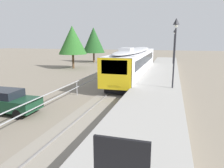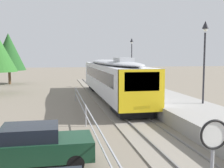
{
  "view_description": "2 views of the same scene",
  "coord_description": "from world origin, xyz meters",
  "px_view_note": "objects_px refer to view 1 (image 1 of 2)",
  "views": [
    {
      "loc": [
        4.38,
        5.06,
        4.67
      ],
      "look_at": [
        0.4,
        18.97,
        1.6
      ],
      "focal_mm": 33.71,
      "sensor_mm": 36.0,
      "label": 1
    },
    {
      "loc": [
        -4.84,
        5.53,
        4.04
      ],
      "look_at": [
        -1.0,
        24.97,
        2.0
      ],
      "focal_mm": 44.51,
      "sensor_mm": 36.0,
      "label": 2
    }
  ],
  "objects_px": {
    "platform_notice_board": "(121,161)",
    "platform_lamp_mid_platform": "(175,40)",
    "parked_hatchback_dark_green": "(7,101)",
    "commuter_train": "(134,61)",
    "platform_lamp_far_end": "(174,40)"
  },
  "relations": [
    {
      "from": "platform_notice_board",
      "to": "platform_lamp_mid_platform",
      "type": "bearing_deg",
      "value": 85.47
    },
    {
      "from": "platform_lamp_mid_platform",
      "to": "parked_hatchback_dark_green",
      "type": "height_order",
      "value": "platform_lamp_mid_platform"
    },
    {
      "from": "commuter_train",
      "to": "platform_lamp_far_end",
      "type": "height_order",
      "value": "platform_lamp_far_end"
    },
    {
      "from": "platform_lamp_far_end",
      "to": "platform_notice_board",
      "type": "xyz_separation_m",
      "value": [
        -1.04,
        -31.06,
        -2.44
      ]
    },
    {
      "from": "commuter_train",
      "to": "platform_notice_board",
      "type": "distance_m",
      "value": 21.55
    },
    {
      "from": "commuter_train",
      "to": "platform_notice_board",
      "type": "height_order",
      "value": "commuter_train"
    },
    {
      "from": "commuter_train",
      "to": "platform_lamp_mid_platform",
      "type": "bearing_deg",
      "value": -60.88
    },
    {
      "from": "commuter_train",
      "to": "parked_hatchback_dark_green",
      "type": "bearing_deg",
      "value": -111.33
    },
    {
      "from": "platform_lamp_mid_platform",
      "to": "platform_lamp_far_end",
      "type": "relative_size",
      "value": 1.0
    },
    {
      "from": "platform_lamp_far_end",
      "to": "platform_notice_board",
      "type": "height_order",
      "value": "platform_lamp_far_end"
    },
    {
      "from": "platform_lamp_mid_platform",
      "to": "parked_hatchback_dark_green",
      "type": "xyz_separation_m",
      "value": [
        -10.18,
        -6.37,
        -3.83
      ]
    },
    {
      "from": "platform_lamp_far_end",
      "to": "platform_notice_board",
      "type": "bearing_deg",
      "value": -91.92
    },
    {
      "from": "platform_lamp_far_end",
      "to": "commuter_train",
      "type": "bearing_deg",
      "value": -114.8
    },
    {
      "from": "platform_notice_board",
      "to": "parked_hatchback_dark_green",
      "type": "distance_m",
      "value": 11.47
    },
    {
      "from": "platform_lamp_mid_platform",
      "to": "platform_notice_board",
      "type": "bearing_deg",
      "value": -94.53
    }
  ]
}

